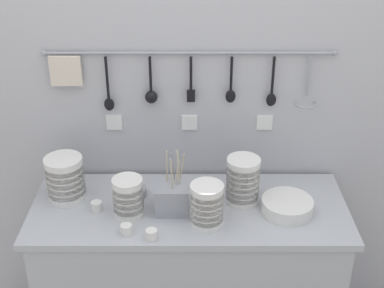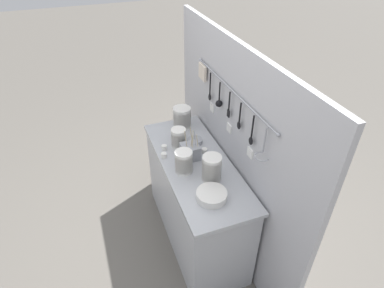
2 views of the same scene
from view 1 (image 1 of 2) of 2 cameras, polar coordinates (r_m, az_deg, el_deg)
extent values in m
cube|color=#ADAFB5|center=(2.32, -0.21, -6.96)|extent=(1.36, 0.53, 0.03)
cube|color=#ADAFB5|center=(2.60, -0.19, -14.98)|extent=(1.30, 0.51, 0.86)
cube|color=#B2B2B7|center=(2.55, -0.18, -2.26)|extent=(2.16, 0.04, 1.83)
cylinder|color=#93969E|center=(2.28, -0.20, 9.68)|extent=(1.23, 0.01, 0.01)
sphere|color=#93969E|center=(2.37, -15.44, 9.35)|extent=(0.02, 0.02, 0.02)
sphere|color=#93969E|center=(2.36, 15.08, 9.35)|extent=(0.02, 0.02, 0.02)
cube|color=beige|center=(2.36, -13.23, 7.60)|extent=(0.13, 0.02, 0.13)
cylinder|color=#93969E|center=(2.35, -13.35, 9.29)|extent=(0.00, 0.01, 0.02)
cylinder|color=black|center=(2.34, -8.96, 6.94)|extent=(0.01, 0.01, 0.19)
ellipsoid|color=black|center=(2.38, -8.74, 4.20)|extent=(0.04, 0.02, 0.06)
cylinder|color=#93969E|center=(2.31, -9.10, 9.42)|extent=(0.01, 0.01, 0.02)
cylinder|color=black|center=(2.31, -4.37, 7.34)|extent=(0.01, 0.01, 0.16)
sphere|color=black|center=(2.35, -4.28, 5.02)|extent=(0.06, 0.06, 0.06)
cylinder|color=#93969E|center=(2.29, -4.43, 9.51)|extent=(0.01, 0.01, 0.02)
cylinder|color=black|center=(2.30, -0.02, 7.48)|extent=(0.01, 0.01, 0.15)
cube|color=black|center=(2.34, -0.02, 5.15)|extent=(0.04, 0.01, 0.06)
cylinder|color=#93969E|center=(2.28, -0.02, 9.53)|extent=(0.01, 0.01, 0.02)
cylinder|color=black|center=(2.31, 4.31, 7.44)|extent=(0.01, 0.01, 0.16)
ellipsoid|color=black|center=(2.34, 4.22, 5.09)|extent=(0.04, 0.02, 0.06)
cylinder|color=#93969E|center=(2.29, 4.36, 9.50)|extent=(0.01, 0.01, 0.02)
cylinder|color=black|center=(2.33, 8.73, 7.18)|extent=(0.01, 0.01, 0.17)
ellipsoid|color=black|center=(2.37, 8.53, 4.67)|extent=(0.04, 0.02, 0.06)
cylinder|color=#93969E|center=(2.31, 8.85, 9.42)|extent=(0.01, 0.01, 0.02)
cylinder|color=#93969E|center=(2.36, 12.44, 7.04)|extent=(0.01, 0.01, 0.18)
torus|color=#93969E|center=(2.41, 12.13, 4.20)|extent=(0.10, 0.10, 0.01)
cylinder|color=#93969E|center=(2.34, 12.62, 9.30)|extent=(0.00, 0.01, 0.02)
cube|color=white|center=(2.44, -8.19, 2.30)|extent=(0.07, 0.01, 0.07)
cube|color=white|center=(2.41, -0.19, 2.31)|extent=(0.07, 0.01, 0.07)
cube|color=white|center=(2.44, 7.83, 2.29)|extent=(0.07, 0.01, 0.07)
cylinder|color=silver|center=(2.34, 5.43, -5.60)|extent=(0.14, 0.14, 0.05)
cylinder|color=silver|center=(2.32, 5.46, -5.05)|extent=(0.14, 0.14, 0.05)
cylinder|color=silver|center=(2.31, 5.49, -4.49)|extent=(0.14, 0.14, 0.05)
cylinder|color=silver|center=(2.29, 5.52, -3.92)|extent=(0.14, 0.14, 0.05)
cylinder|color=silver|center=(2.28, 5.55, -3.34)|extent=(0.14, 0.14, 0.05)
cylinder|color=silver|center=(2.26, 5.58, -2.76)|extent=(0.14, 0.14, 0.05)
cylinder|color=silver|center=(2.25, 5.61, -2.17)|extent=(0.14, 0.14, 0.05)
cylinder|color=silver|center=(2.26, -6.67, -6.91)|extent=(0.13, 0.13, 0.05)
cylinder|color=silver|center=(2.24, -6.71, -6.28)|extent=(0.13, 0.13, 0.05)
cylinder|color=silver|center=(2.23, -6.75, -5.65)|extent=(0.13, 0.13, 0.05)
cylinder|color=silver|center=(2.21, -6.79, -5.01)|extent=(0.13, 0.13, 0.05)
cylinder|color=silver|center=(2.19, -6.84, -4.36)|extent=(0.13, 0.13, 0.05)
cylinder|color=silver|center=(2.41, -13.10, -5.05)|extent=(0.16, 0.16, 0.05)
cylinder|color=silver|center=(2.40, -13.17, -4.47)|extent=(0.16, 0.16, 0.05)
cylinder|color=silver|center=(2.38, -13.25, -3.87)|extent=(0.16, 0.16, 0.05)
cylinder|color=silver|center=(2.37, -13.32, -3.28)|extent=(0.16, 0.16, 0.05)
cylinder|color=silver|center=(2.35, -13.40, -2.67)|extent=(0.16, 0.16, 0.05)
cylinder|color=silver|center=(2.34, -13.48, -2.06)|extent=(0.16, 0.16, 0.05)
cylinder|color=silver|center=(2.19, 1.64, -7.99)|extent=(0.13, 0.13, 0.05)
cylinder|color=silver|center=(2.18, 1.65, -7.41)|extent=(0.13, 0.13, 0.05)
cylinder|color=silver|center=(2.16, 1.66, -6.82)|extent=(0.13, 0.13, 0.05)
cylinder|color=silver|center=(2.15, 1.67, -6.23)|extent=(0.13, 0.13, 0.05)
cylinder|color=silver|center=(2.13, 1.68, -5.62)|extent=(0.13, 0.13, 0.05)
cylinder|color=silver|center=(2.12, 1.69, -5.00)|extent=(0.13, 0.13, 0.05)
cylinder|color=silver|center=(2.31, 10.14, -7.01)|extent=(0.22, 0.22, 0.01)
cylinder|color=silver|center=(2.31, 10.15, -6.85)|extent=(0.22, 0.22, 0.01)
cylinder|color=silver|center=(2.30, 10.17, -6.68)|extent=(0.22, 0.22, 0.01)
cylinder|color=silver|center=(2.30, 10.19, -6.52)|extent=(0.22, 0.22, 0.01)
cylinder|color=silver|center=(2.29, 10.21, -6.35)|extent=(0.22, 0.22, 0.01)
cylinder|color=silver|center=(2.29, 10.22, -6.18)|extent=(0.22, 0.22, 0.01)
cylinder|color=silver|center=(2.28, 10.24, -6.01)|extent=(0.22, 0.22, 0.01)
cylinder|color=#93969E|center=(2.39, -6.39, -5.04)|extent=(0.13, 0.13, 0.04)
cube|color=#93969E|center=(2.26, -2.04, -5.67)|extent=(0.14, 0.14, 0.12)
cylinder|color=#C6B793|center=(2.17, -2.08, -3.86)|extent=(0.01, 0.03, 0.21)
cylinder|color=#93969E|center=(2.24, -1.88, -3.02)|extent=(0.03, 0.02, 0.20)
cylinder|color=#C6B793|center=(2.21, -1.31, -3.20)|extent=(0.02, 0.02, 0.22)
cylinder|color=#C6B793|center=(2.21, -1.61, -3.75)|extent=(0.03, 0.01, 0.17)
cylinder|color=#C6B793|center=(2.25, -1.05, -3.00)|extent=(0.03, 0.03, 0.19)
cylinder|color=#C6B793|center=(2.22, -2.61, -2.96)|extent=(0.01, 0.04, 0.22)
cylinder|color=silver|center=(2.16, -6.94, -9.03)|extent=(0.05, 0.05, 0.04)
cylinder|color=silver|center=(2.39, -2.37, -4.71)|extent=(0.05, 0.05, 0.04)
cylinder|color=silver|center=(2.31, -10.05, -6.55)|extent=(0.05, 0.05, 0.04)
cylinder|color=silver|center=(2.12, -4.26, -9.61)|extent=(0.05, 0.05, 0.04)
camera|label=2|loc=(2.22, 64.45, 21.98)|focal=30.00mm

